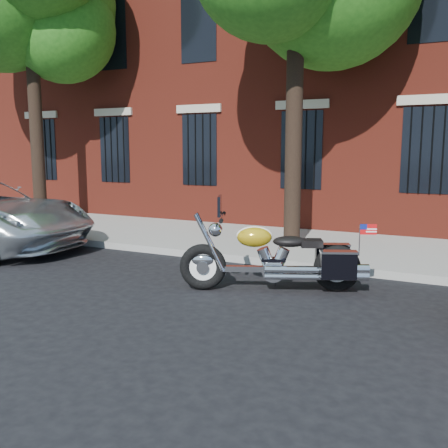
% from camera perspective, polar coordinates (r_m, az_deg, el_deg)
% --- Properties ---
extents(ground, '(120.00, 120.00, 0.00)m').
position_cam_1_polar(ground, '(8.74, -1.54, -6.26)').
color(ground, black).
rests_on(ground, ground).
extents(curb, '(40.00, 0.16, 0.15)m').
position_cam_1_polar(curb, '(9.93, 2.16, -4.00)').
color(curb, gray).
rests_on(curb, ground).
extents(sidewalk, '(40.00, 3.60, 0.15)m').
position_cam_1_polar(sidewalk, '(11.64, 5.94, -2.16)').
color(sidewalk, gray).
rests_on(sidewalk, ground).
extents(building, '(26.00, 10.08, 12.00)m').
position_cam_1_polar(building, '(18.36, 14.11, 20.19)').
color(building, maroon).
rests_on(building, ground).
extents(tree_left, '(4.12, 3.92, 8.54)m').
position_cam_1_polar(tree_left, '(15.68, -21.42, 22.61)').
color(tree_left, black).
rests_on(tree_left, ground).
extents(motorcycle, '(2.92, 1.56, 1.51)m').
position_cam_1_polar(motorcycle, '(7.93, 6.34, -4.07)').
color(motorcycle, black).
rests_on(motorcycle, ground).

